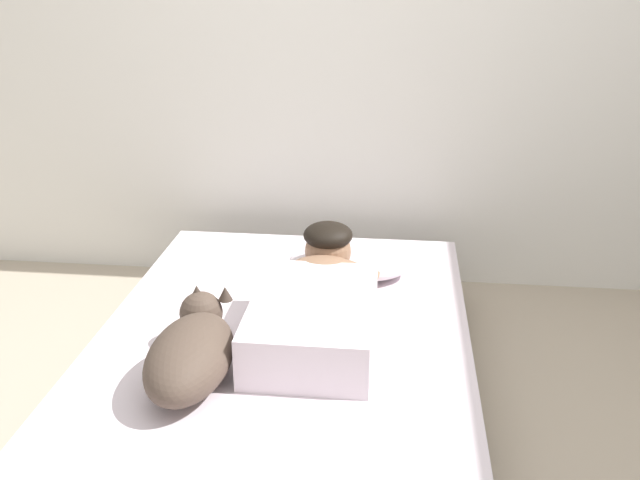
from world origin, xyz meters
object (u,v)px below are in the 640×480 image
at_px(bed, 284,370).
at_px(pillow, 350,263).
at_px(dog, 192,351).
at_px(coffee_cup, 328,290).
at_px(cell_phone, 314,327).
at_px(person_lying, 318,300).

height_order(bed, pillow, pillow).
xyz_separation_m(pillow, dog, (-0.44, -0.87, 0.05)).
bearing_deg(pillow, coffee_cup, -105.93).
height_order(dog, cell_phone, dog).
xyz_separation_m(person_lying, coffee_cup, (0.01, 0.23, -0.07)).
height_order(person_lying, cell_phone, person_lying).
distance_m(dog, cell_phone, 0.53).
distance_m(bed, person_lying, 0.29).
bearing_deg(cell_phone, pillow, 79.16).
bearing_deg(dog, bed, 53.80).
distance_m(person_lying, cell_phone, 0.10).
bearing_deg(person_lying, pillow, 80.16).
distance_m(pillow, coffee_cup, 0.25).
bearing_deg(pillow, person_lying, -99.84).
bearing_deg(coffee_cup, pillow, 74.07).
relative_size(dog, cell_phone, 4.11).
relative_size(pillow, person_lying, 0.57).
xyz_separation_m(bed, dog, (-0.24, -0.33, 0.26)).
relative_size(pillow, coffee_cup, 4.16).
xyz_separation_m(person_lying, cell_phone, (-0.01, -0.01, -0.10)).
xyz_separation_m(bed, person_lying, (0.12, 0.07, 0.26)).
height_order(pillow, coffee_cup, pillow).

